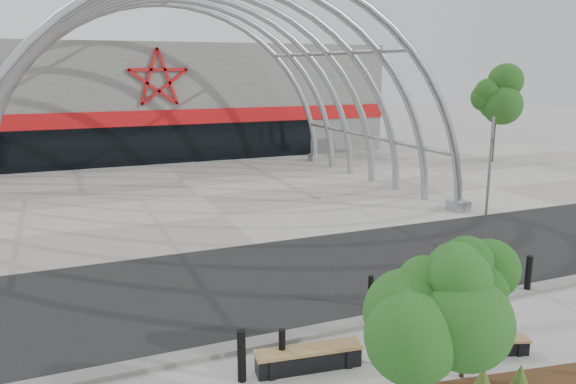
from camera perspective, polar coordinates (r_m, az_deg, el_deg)
ground at (r=14.82m, az=6.13°, el=-13.03°), size 140.00×140.00×0.00m
road at (r=17.71m, az=0.63°, el=-8.54°), size 140.00×7.00×0.02m
forecourt at (r=28.66m, az=-8.90°, el=-0.40°), size 60.00×17.00×0.04m
kerb at (r=14.60m, az=6.62°, el=-13.20°), size 60.00×0.50×0.12m
arena_building at (r=45.65m, az=-14.60°, el=9.19°), size 34.00×15.24×8.00m
vault_canopy at (r=28.66m, az=-8.90°, el=-0.41°), size 20.80×15.80×20.36m
signal_pole at (r=25.77m, az=19.82°, el=2.62°), size 0.30×0.60×4.32m
street_tree_0 at (r=9.43m, az=14.75°, el=-11.52°), size 1.59×1.59×3.63m
street_tree_1 at (r=12.07m, az=17.86°, el=-8.41°), size 1.29×1.29×3.05m
bench_0 at (r=12.63m, az=2.10°, el=-16.58°), size 2.40×0.80×0.49m
bench_1 at (r=14.01m, az=19.75°, el=-14.53°), size 1.82×0.97×0.38m
bollard_0 at (r=12.48m, az=-0.60°, el=-15.75°), size 0.15×0.15×0.94m
bollard_1 at (r=12.09m, az=-4.74°, el=-16.27°), size 0.18×0.18×1.13m
bollard_2 at (r=15.61m, az=8.39°, el=-9.94°), size 0.14×0.14×0.89m
bollard_3 at (r=14.25m, az=14.81°, el=-12.37°), size 0.15×0.15×0.96m
bollard_4 at (r=17.70m, az=23.23°, el=-7.71°), size 0.18×0.18×1.12m
bg_tree_1 at (r=40.54m, az=20.42°, el=8.80°), size 2.70×2.70×5.91m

